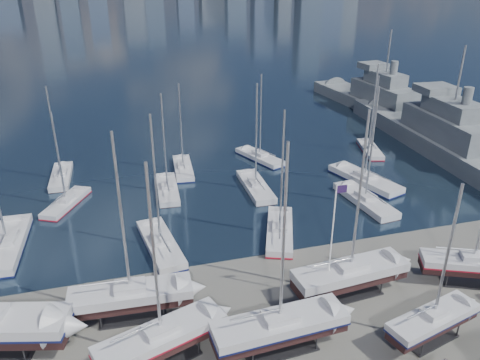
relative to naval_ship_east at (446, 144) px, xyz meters
name	(u,v)px	position (x,y,z in m)	size (l,w,h in m)	color
ground	(300,319)	(-36.90, -29.51, -1.67)	(1400.00, 1400.00, 0.00)	#605E59
water	(121,13)	(-36.90, 280.49, -1.82)	(1400.00, 600.00, 0.40)	#1A2B3E
sailboat_cradle_1	(161,338)	(-48.48, -30.83, 0.40)	(10.29, 5.83, 16.04)	#2D2D33
sailboat_cradle_2	(131,296)	(-50.31, -25.30, 0.43)	(10.21, 3.39, 16.41)	#2D2D33
sailboat_cradle_3	(280,326)	(-39.70, -32.08, 0.45)	(10.68, 3.53, 16.94)	#2D2D33
sailboat_cradle_4	(350,273)	(-31.36, -27.47, 0.47)	(10.77, 3.84, 17.14)	#2D2D33
sailboat_cradle_5	(433,320)	(-27.88, -34.45, 0.28)	(8.60, 4.23, 13.59)	#2D2D33
sailboat_cradle_6	(472,264)	(-19.76, -29.07, 0.34)	(9.38, 6.00, 14.84)	#2D2D33
sailboat_moored_0	(8,246)	(-62.15, -11.16, -1.36)	(3.62, 11.55, 17.09)	black
sailboat_moored_1	(67,203)	(-56.81, -2.51, -1.36)	(5.91, 8.46, 12.45)	black
sailboat_moored_2	(61,177)	(-57.92, 6.04, -1.34)	(2.74, 9.12, 13.68)	black
sailboat_moored_3	(161,246)	(-46.76, -15.38, -1.36)	(4.24, 10.50, 15.26)	black
sailboat_moored_4	(168,190)	(-44.24, -2.12, -1.34)	(3.15, 9.29, 13.80)	black
sailboat_moored_5	(183,169)	(-41.10, 4.37, -1.36)	(3.24, 9.12, 13.36)	black
sailboat_moored_6	(280,232)	(-33.79, -16.17, -1.36)	(6.13, 10.28, 14.86)	black
sailboat_moored_7	(256,188)	(-32.91, -4.51, -1.35)	(2.93, 9.90, 14.88)	black
sailboat_moored_8	(260,158)	(-29.04, 5.53, -1.36)	(5.85, 9.49, 13.75)	black
sailboat_moored_9	(365,201)	(-20.98, -12.09, -1.35)	(3.89, 10.47, 15.45)	black
sailboat_moored_10	(365,181)	(-17.83, -6.40, -1.36)	(6.33, 11.74, 16.90)	black
sailboat_moored_11	(370,150)	(-11.00, 4.00, -1.36)	(4.57, 8.86, 12.75)	black
naval_ship_east	(446,144)	(0.00, 0.00, 0.00)	(10.35, 49.95, 18.47)	slate
naval_ship_west	(382,106)	(2.27, 22.72, 0.00)	(10.71, 43.56, 17.88)	slate
flagpole	(333,236)	(-33.47, -27.55, 4.78)	(1.00, 0.12, 11.27)	white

